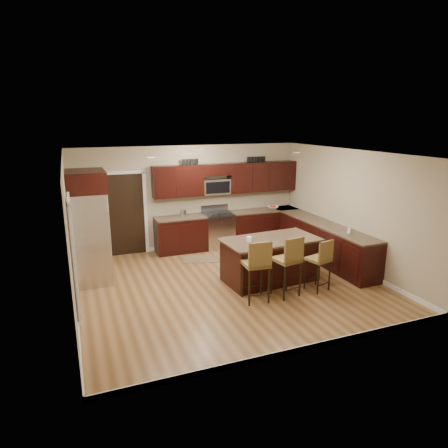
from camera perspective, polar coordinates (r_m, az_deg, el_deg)
name	(u,v)px	position (r m, az deg, el deg)	size (l,w,h in m)	color
floor	(229,284)	(8.44, 0.67, -8.55)	(6.00, 6.00, 0.00)	olive
ceiling	(229,153)	(7.78, 0.73, 10.04)	(6.00, 6.00, 0.00)	silver
wall_back	(190,197)	(10.54, -4.92, 3.80)	(6.00, 6.00, 0.00)	tan
wall_left	(69,237)	(7.46, -21.21, -1.74)	(5.50, 5.50, 0.00)	tan
wall_right	(351,210)	(9.52, 17.71, 1.97)	(5.50, 5.50, 0.00)	tan
base_cabinets	(276,235)	(10.29, 7.50, -1.63)	(4.02, 3.96, 0.92)	black
upper_cabinets	(229,178)	(10.65, 0.70, 6.64)	(4.00, 0.33, 0.80)	black
range	(218,230)	(10.68, -0.86, -0.85)	(0.76, 0.64, 1.11)	silver
microwave	(216,187)	(10.57, -1.18, 5.37)	(0.76, 0.31, 0.40)	silver
doorway	(127,215)	(10.27, -13.72, 1.31)	(0.85, 0.03, 2.06)	black
pantry_door	(73,260)	(7.27, -20.78, -4.85)	(0.03, 0.80, 2.04)	white
letter_decor	(224,161)	(10.54, -0.02, 9.05)	(2.20, 0.03, 0.15)	black
island	(270,261)	(8.54, 6.61, -5.26)	(2.07, 1.19, 0.92)	black
stool_left	(257,264)	(7.41, 4.79, -5.72)	(0.48, 0.48, 1.21)	olive
stool_mid	(289,259)	(7.71, 9.27, -5.03)	(0.52, 0.52, 1.21)	olive
stool_right	(321,259)	(8.13, 13.65, -4.89)	(0.49, 0.49, 1.07)	olive
refrigerator	(89,226)	(8.68, -18.73, -0.31)	(0.79, 1.02, 2.35)	silver
floor_mat	(201,259)	(9.88, -3.32, -5.01)	(0.84, 0.56, 0.01)	brown
fruit_bowl	(273,207)	(11.22, 7.00, 2.37)	(0.31, 0.31, 0.08)	silver
soap_bottle	(350,230)	(9.12, 17.55, -0.77)	(0.08, 0.08, 0.17)	#B2B2B2
canister_tall	(184,213)	(10.26, -5.76, 1.54)	(0.12, 0.12, 0.18)	silver
canister_short	(182,213)	(10.26, -5.95, 1.51)	(0.11, 0.11, 0.17)	silver
island_jar	(249,239)	(8.16, 3.61, -2.16)	(0.10, 0.10, 0.10)	white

